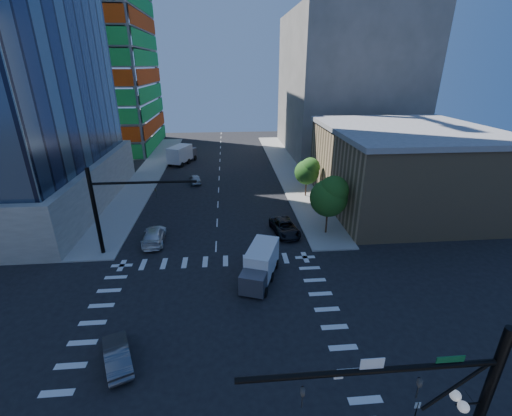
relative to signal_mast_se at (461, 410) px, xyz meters
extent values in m
plane|color=black|center=(-10.60, 11.50, -5.01)|extent=(160.00, 160.00, 0.00)
cube|color=silver|center=(-10.60, 11.50, -5.00)|extent=(20.00, 20.00, 0.01)
cube|color=gray|center=(1.90, 51.50, -4.93)|extent=(5.00, 60.00, 0.15)
cube|color=gray|center=(-23.10, 51.50, -4.93)|extent=(5.00, 60.00, 0.15)
cube|color=green|center=(-25.50, 73.50, 19.49)|extent=(0.12, 24.00, 49.00)
cube|color=#C03A0B|center=(-38.10, 60.90, 19.49)|extent=(24.00, 0.12, 49.00)
cube|color=#927A55|center=(14.40, 33.50, -0.01)|extent=(20.00, 22.00, 10.00)
cube|color=gray|center=(14.40, 33.50, 5.29)|extent=(20.50, 22.50, 0.60)
cube|color=#635F59|center=(16.40, 66.50, 8.99)|extent=(24.00, 30.00, 28.00)
cylinder|color=black|center=(0.90, 0.00, -0.36)|extent=(0.40, 0.40, 9.00)
cylinder|color=black|center=(-4.10, 0.00, 2.54)|extent=(10.00, 0.24, 0.24)
cylinder|color=black|center=(-0.50, 0.00, 1.44)|extent=(2.50, 0.14, 2.50)
imported|color=black|center=(-2.10, 0.00, 1.44)|extent=(0.16, 0.20, 1.00)
imported|color=black|center=(-6.60, 0.00, 1.44)|extent=(0.16, 0.20, 1.00)
cube|color=white|center=(-4.10, 0.00, 2.89)|extent=(0.90, 0.04, 0.50)
cube|color=#0C5427|center=(-1.10, 0.00, 2.84)|extent=(1.10, 0.04, 0.28)
cylinder|color=black|center=(0.30, 0.00, 0.34)|extent=(1.20, 0.08, 0.08)
sphere|color=white|center=(-0.20, 0.25, 0.54)|extent=(0.44, 0.44, 0.44)
sphere|color=white|center=(-0.20, -0.25, 0.54)|extent=(0.44, 0.44, 0.44)
cylinder|color=black|center=(-22.10, 23.00, -0.36)|extent=(0.40, 0.40, 9.00)
cylinder|color=black|center=(-17.10, 23.00, 2.54)|extent=(10.00, 0.24, 0.24)
imported|color=black|center=(-16.10, 23.00, 1.44)|extent=(0.16, 0.20, 1.00)
cylinder|color=#382316|center=(1.90, 25.50, -3.72)|extent=(0.20, 0.20, 2.27)
sphere|color=#144512|center=(1.90, 25.50, -0.63)|extent=(4.16, 4.16, 4.16)
sphere|color=#346622|center=(2.30, 25.20, 0.34)|extent=(3.25, 3.25, 3.25)
cylinder|color=#382316|center=(2.20, 37.50, -3.90)|extent=(0.20, 0.20, 1.92)
sphere|color=#144512|center=(2.20, 37.50, -1.28)|extent=(3.52, 3.52, 3.52)
sphere|color=#346622|center=(2.60, 37.20, -0.46)|extent=(2.75, 2.75, 2.75)
cube|color=silver|center=(0.10, 2.50, -3.01)|extent=(0.30, 0.03, 0.40)
imported|color=black|center=(-2.79, 25.97, -4.25)|extent=(3.30, 5.77, 1.52)
imported|color=white|center=(-17.31, 25.13, -4.22)|extent=(2.55, 5.56, 1.58)
imported|color=#B4B8BC|center=(-14.44, 45.32, -4.31)|extent=(2.38, 4.35, 1.40)
imported|color=#545459|center=(-16.57, 8.47, -4.29)|extent=(3.04, 4.58, 1.43)
cube|color=silver|center=(-6.56, 16.93, -3.27)|extent=(3.63, 5.06, 2.38)
cube|color=#45464E|center=(-6.56, 16.93, -3.86)|extent=(2.54, 2.27, 1.74)
cube|color=silver|center=(-17.79, 58.07, -2.89)|extent=(4.57, 6.17, 2.90)
cube|color=#45464E|center=(-17.79, 58.07, -3.62)|extent=(3.13, 2.82, 2.12)
camera|label=1|loc=(-9.09, -8.85, 12.89)|focal=24.00mm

